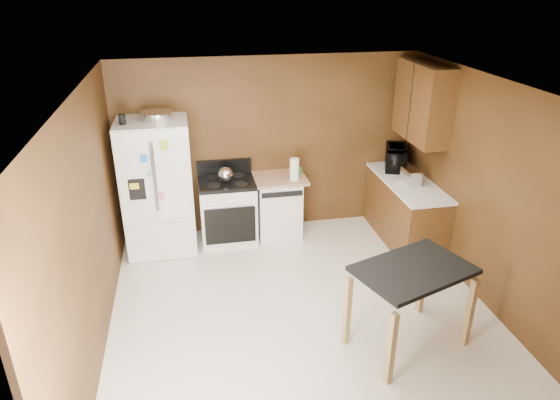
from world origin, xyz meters
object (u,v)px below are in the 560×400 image
object	(u,v)px
kettle	(225,175)
toaster	(411,177)
gas_range	(228,210)
pen_cup	(122,119)
paper_towel	(294,169)
green_canister	(299,170)
dishwasher	(278,205)
roasting_pan	(156,115)
island	(412,281)
microwave	(396,158)
refrigerator	(158,187)

from	to	relation	value
kettle	toaster	distance (m)	2.49
gas_range	kettle	bearing A→B (deg)	-106.07
pen_cup	paper_towel	xyz separation A→B (m)	(2.16, 0.05, -0.82)
green_canister	dishwasher	distance (m)	0.58
roasting_pan	green_canister	xyz separation A→B (m)	(1.87, 0.09, -0.91)
green_canister	island	xyz separation A→B (m)	(0.53, -2.66, -0.19)
paper_towel	gas_range	xyz separation A→B (m)	(-0.92, 0.11, -0.58)
toaster	green_canister	bearing A→B (deg)	150.90
gas_range	island	xyz separation A→B (m)	(1.56, -2.56, 0.29)
toaster	microwave	xyz separation A→B (m)	(0.03, 0.60, 0.04)
kettle	dishwasher	size ratio (longest dim) A/B	0.23
green_canister	gas_range	bearing A→B (deg)	-174.68
green_canister	refrigerator	distance (m)	1.95
kettle	microwave	xyz separation A→B (m)	(2.46, 0.06, 0.04)
microwave	paper_towel	bearing A→B (deg)	115.83
kettle	pen_cup	bearing A→B (deg)	-174.39
refrigerator	dishwasher	bearing A→B (deg)	2.99
microwave	refrigerator	distance (m)	3.36
dishwasher	roasting_pan	bearing A→B (deg)	-179.20
island	kettle	bearing A→B (deg)	121.94
paper_towel	roasting_pan	bearing A→B (deg)	176.27
island	roasting_pan	bearing A→B (deg)	133.08
kettle	paper_towel	size ratio (longest dim) A/B	0.69
green_canister	toaster	xyz separation A→B (m)	(1.38, -0.68, 0.06)
roasting_pan	microwave	xyz separation A→B (m)	(3.28, 0.02, -0.80)
toaster	gas_range	world-z (taller)	toaster
paper_towel	island	xyz separation A→B (m)	(0.64, -2.45, -0.29)
pen_cup	toaster	distance (m)	3.77
refrigerator	pen_cup	bearing A→B (deg)	-163.14
pen_cup	microwave	world-z (taller)	pen_cup
paper_towel	dishwasher	bearing A→B (deg)	146.13
roasting_pan	gas_range	world-z (taller)	roasting_pan
kettle	roasting_pan	bearing A→B (deg)	177.10
gas_range	island	size ratio (longest dim) A/B	0.86
microwave	roasting_pan	bearing A→B (deg)	111.13
roasting_pan	paper_towel	size ratio (longest dim) A/B	1.33
refrigerator	island	distance (m)	3.52
kettle	dishwasher	distance (m)	0.92
pen_cup	toaster	xyz separation A→B (m)	(3.65, -0.42, -0.86)
green_canister	island	size ratio (longest dim) A/B	0.08
microwave	toaster	bearing A→B (deg)	-162.29
kettle	green_canister	xyz separation A→B (m)	(1.04, 0.14, -0.06)
toaster	microwave	size ratio (longest dim) A/B	0.53
kettle	paper_towel	bearing A→B (deg)	-4.46
refrigerator	dishwasher	world-z (taller)	refrigerator
microwave	dishwasher	distance (m)	1.83
paper_towel	green_canister	size ratio (longest dim) A/B	2.98
pen_cup	kettle	distance (m)	1.50
pen_cup	island	xyz separation A→B (m)	(2.80, -2.40, -1.11)
pen_cup	refrigerator	bearing A→B (deg)	16.86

